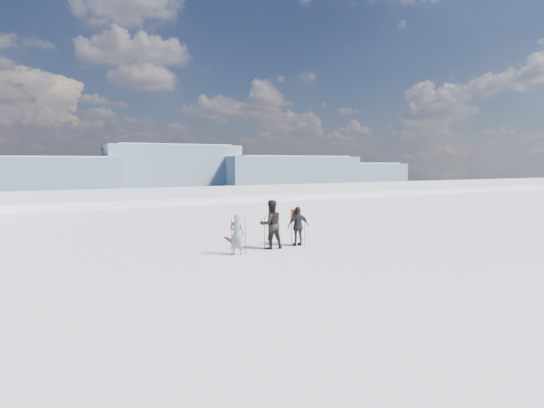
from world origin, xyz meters
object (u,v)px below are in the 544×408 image
(skier_grey, at_px, (237,234))
(skier_pack, at_px, (298,226))
(skier_dark, at_px, (271,224))
(skis_loose, at_px, (231,240))

(skier_grey, height_order, skier_pack, skier_pack)
(skier_grey, relative_size, skier_dark, 0.79)
(skier_pack, bearing_deg, skier_grey, 12.44)
(skier_grey, height_order, skis_loose, skier_grey)
(skier_dark, height_order, skier_pack, skier_dark)
(skier_dark, distance_m, skis_loose, 2.62)
(skier_dark, relative_size, skis_loose, 1.13)
(skier_dark, xyz_separation_m, skis_loose, (-0.82, 2.31, -0.95))
(skis_loose, bearing_deg, skier_grey, -105.69)
(skier_grey, bearing_deg, skis_loose, -69.01)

